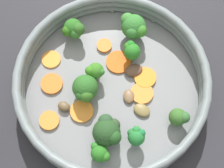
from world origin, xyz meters
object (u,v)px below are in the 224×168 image
(carrot_slice_7, at_px, (51,59))
(broccoli_floret_1, at_px, (179,117))
(broccoli_floret_2, at_px, (133,27))
(broccoli_floret_6, at_px, (74,29))
(carrot_slice_0, at_px, (49,121))
(carrot_slice_3, at_px, (145,78))
(carrot_slice_2, at_px, (82,111))
(mushroom_piece_3, at_px, (134,70))
(carrot_slice_6, at_px, (142,92))
(skillet, at_px, (112,88))
(broccoli_floret_3, at_px, (95,71))
(broccoli_floret_0, at_px, (85,89))
(mushroom_piece_0, at_px, (129,96))
(mushroom_piece_2, at_px, (64,107))
(carrot_slice_5, at_px, (52,84))
(mushroom_piece_1, at_px, (142,110))
(carrot_slice_4, at_px, (118,62))
(carrot_slice_1, at_px, (104,46))
(broccoli_floret_4, at_px, (131,50))
(broccoli_floret_7, at_px, (100,153))
(broccoli_floret_8, at_px, (108,131))
(broccoli_floret_5, at_px, (136,136))

(carrot_slice_7, relative_size, broccoli_floret_1, 0.92)
(broccoli_floret_2, bearing_deg, broccoli_floret_6, 105.21)
(carrot_slice_0, relative_size, carrot_slice_3, 0.87)
(carrot_slice_2, bearing_deg, mushroom_piece_3, -36.63)
(carrot_slice_6, bearing_deg, carrot_slice_2, 122.22)
(skillet, bearing_deg, carrot_slice_2, 145.02)
(carrot_slice_3, relative_size, carrot_slice_6, 0.98)
(carrot_slice_0, bearing_deg, broccoli_floret_3, -30.33)
(broccoli_floret_0, height_order, mushroom_piece_0, broccoli_floret_0)
(broccoli_floret_2, xyz_separation_m, mushroom_piece_2, (-0.17, 0.09, -0.03))
(broccoli_floret_3, bearing_deg, carrot_slice_5, 113.57)
(skillet, xyz_separation_m, mushroom_piece_2, (-0.06, 0.07, 0.01))
(broccoli_floret_2, height_order, mushroom_piece_2, broccoli_floret_2)
(broccoli_floret_2, height_order, mushroom_piece_1, broccoli_floret_2)
(carrot_slice_3, height_order, mushroom_piece_1, mushroom_piece_1)
(carrot_slice_4, height_order, mushroom_piece_3, mushroom_piece_3)
(carrot_slice_1, xyz_separation_m, mushroom_piece_1, (-0.11, -0.10, 0.00))
(skillet, relative_size, broccoli_floret_3, 7.57)
(carrot_slice_2, bearing_deg, carrot_slice_7, 44.17)
(broccoli_floret_4, distance_m, mushroom_piece_0, 0.08)
(broccoli_floret_7, bearing_deg, broccoli_floret_4, -2.85)
(broccoli_floret_6, xyz_separation_m, broccoli_floret_8, (-0.17, -0.11, 0.00))
(carrot_slice_3, bearing_deg, broccoli_floret_6, 70.53)
(broccoli_floret_1, bearing_deg, broccoli_floret_8, 115.34)
(broccoli_floret_6, bearing_deg, carrot_slice_3, -109.47)
(carrot_slice_4, relative_size, broccoli_floret_3, 1.06)
(broccoli_floret_0, xyz_separation_m, broccoli_floret_1, (-0.01, -0.17, -0.01))
(skillet, height_order, broccoli_floret_0, broccoli_floret_0)
(broccoli_floret_2, relative_size, broccoli_floret_4, 1.22)
(broccoli_floret_3, bearing_deg, carrot_slice_7, 80.71)
(carrot_slice_7, xyz_separation_m, mushroom_piece_0, (-0.04, -0.16, 0.00))
(skillet, xyz_separation_m, carrot_slice_0, (-0.09, 0.09, 0.01))
(mushroom_piece_0, relative_size, mushroom_piece_3, 0.80)
(carrot_slice_7, xyz_separation_m, broccoli_floret_2, (0.09, -0.14, 0.03))
(broccoli_floret_3, xyz_separation_m, mushroom_piece_0, (-0.02, -0.07, -0.02))
(broccoli_floret_2, distance_m, mushroom_piece_1, 0.16)
(carrot_slice_7, bearing_deg, mushroom_piece_2, -149.38)
(mushroom_piece_0, bearing_deg, broccoli_floret_8, 165.27)
(carrot_slice_3, bearing_deg, broccoli_floret_3, 102.28)
(broccoli_floret_7, bearing_deg, broccoli_floret_6, 26.38)
(broccoli_floret_2, distance_m, broccoli_floret_8, 0.20)
(broccoli_floret_7, bearing_deg, broccoli_floret_5, -52.03)
(skillet, xyz_separation_m, broccoli_floret_5, (-0.09, -0.06, 0.04))
(carrot_slice_1, distance_m, broccoli_floret_6, 0.07)
(carrot_slice_4, bearing_deg, broccoli_floret_8, -173.97)
(carrot_slice_3, bearing_deg, broccoli_floret_5, -176.59)
(carrot_slice_1, distance_m, carrot_slice_2, 0.14)
(carrot_slice_2, height_order, broccoli_floret_1, broccoli_floret_1)
(broccoli_floret_5, relative_size, broccoli_floret_7, 1.18)
(carrot_slice_4, relative_size, broccoli_floret_7, 1.24)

